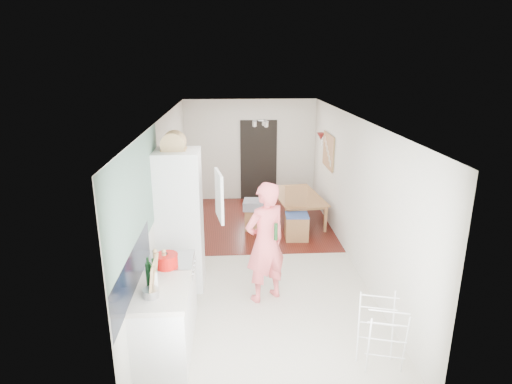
{
  "coord_description": "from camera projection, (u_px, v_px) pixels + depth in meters",
  "views": [
    {
      "loc": [
        -0.48,
        -6.87,
        3.4
      ],
      "look_at": [
        -0.06,
        0.2,
        1.2
      ],
      "focal_mm": 30.0,
      "sensor_mm": 36.0,
      "label": 1
    }
  ],
  "objects": [
    {
      "name": "pepper_mill_back",
      "position": [
        164.0,
        261.0,
        5.28
      ],
      "size": [
        0.06,
        0.06,
        0.2
      ],
      "primitive_type": "cylinder",
      "rotation": [
        0.0,
        0.0,
        0.19
      ],
      "color": "tan",
      "rests_on": "worktop"
    },
    {
      "name": "bottle_a",
      "position": [
        154.0,
        276.0,
        4.82
      ],
      "size": [
        0.07,
        0.07,
        0.29
      ],
      "primitive_type": "cylinder",
      "rotation": [
        0.0,
        0.0,
        -0.08
      ],
      "color": "#17421C",
      "rests_on": "worktop"
    },
    {
      "name": "tile_splashback",
      "position": [
        133.0,
        272.0,
        4.73
      ],
      "size": [
        0.02,
        1.9,
        0.5
      ],
      "primitive_type": "cube",
      "color": "black",
      "rests_on": "room_shell"
    },
    {
      "name": "range_cooker",
      "position": [
        172.0,
        293.0,
        5.67
      ],
      "size": [
        0.6,
        0.6,
        0.88
      ],
      "primitive_type": "cube",
      "color": "white",
      "rests_on": "room_shell"
    },
    {
      "name": "doorway_recess",
      "position": [
        259.0,
        160.0,
        10.62
      ],
      "size": [
        0.9,
        0.04,
        2.0
      ],
      "primitive_type": "cube",
      "color": "black",
      "rests_on": "room_shell"
    },
    {
      "name": "held_bottle",
      "position": [
        276.0,
        232.0,
        5.89
      ],
      "size": [
        0.05,
        0.05,
        0.24
      ],
      "primitive_type": "cylinder",
      "color": "#17421C",
      "rests_on": "person"
    },
    {
      "name": "fridge_interior",
      "position": [
        199.0,
        190.0,
        6.33
      ],
      "size": [
        0.02,
        0.52,
        0.66
      ],
      "primitive_type": "cube",
      "color": "white",
      "rests_on": "room_shell"
    },
    {
      "name": "steel_pan",
      "position": [
        151.0,
        293.0,
        4.65
      ],
      "size": [
        0.2,
        0.2,
        0.09
      ],
      "primitive_type": "cylinder",
      "rotation": [
        0.0,
        0.0,
        -0.11
      ],
      "color": "#B1B1B4",
      "rests_on": "worktop"
    },
    {
      "name": "fridge_housing",
      "position": [
        180.0,
        220.0,
        6.45
      ],
      "size": [
        0.66,
        0.66,
        2.15
      ],
      "primitive_type": "cube",
      "color": "white",
      "rests_on": "room_shell"
    },
    {
      "name": "red_casserole",
      "position": [
        167.0,
        261.0,
        5.31
      ],
      "size": [
        0.33,
        0.33,
        0.17
      ],
      "primitive_type": "cylinder",
      "rotation": [
        0.0,
        0.0,
        -0.15
      ],
      "color": "red",
      "rests_on": "cooker_top"
    },
    {
      "name": "wood_floor_overlay",
      "position": [
        254.0,
        222.0,
        9.35
      ],
      "size": [
        3.2,
        3.3,
        0.01
      ],
      "primitive_type": "cube",
      "color": "#561711",
      "rests_on": "room_shell"
    },
    {
      "name": "dining_table",
      "position": [
        299.0,
        210.0,
        9.36
      ],
      "size": [
        0.96,
        1.51,
        0.5
      ],
      "primitive_type": "imported",
      "rotation": [
        0.0,
        0.0,
        1.69
      ],
      "color": "olive",
      "rests_on": "floor"
    },
    {
      "name": "pepper_mill_front",
      "position": [
        156.0,
        261.0,
        5.28
      ],
      "size": [
        0.06,
        0.06,
        0.2
      ],
      "primitive_type": "cylinder",
      "rotation": [
        0.0,
        0.0,
        0.09
      ],
      "color": "tan",
      "rests_on": "worktop"
    },
    {
      "name": "floor",
      "position": [
        260.0,
        260.0,
        7.59
      ],
      "size": [
        3.2,
        7.0,
        0.01
      ],
      "primitive_type": "cube",
      "color": "#BEB7A4",
      "rests_on": "ground"
    },
    {
      "name": "stool",
      "position": [
        255.0,
        219.0,
        8.87
      ],
      "size": [
        0.42,
        0.42,
        0.47
      ],
      "primitive_type": null,
      "rotation": [
        0.0,
        0.0,
        -0.21
      ],
      "color": "olive",
      "rests_on": "floor"
    },
    {
      "name": "pinboard",
      "position": [
        329.0,
        151.0,
        9.03
      ],
      "size": [
        0.03,
        0.9,
        0.7
      ],
      "primitive_type": "cube",
      "color": "tan",
      "rests_on": "room_shell"
    },
    {
      "name": "room_shell",
      "position": [
        260.0,
        192.0,
        7.22
      ],
      "size": [
        3.2,
        7.0,
        2.5
      ],
      "primitive_type": null,
      "color": "silver",
      "rests_on": "ground"
    },
    {
      "name": "bottle_b",
      "position": [
        149.0,
        275.0,
        4.85
      ],
      "size": [
        0.08,
        0.08,
        0.29
      ],
      "primitive_type": "cylinder",
      "rotation": [
        0.0,
        0.0,
        -0.24
      ],
      "color": "#17421C",
      "rests_on": "worktop"
    },
    {
      "name": "pinboard_frame",
      "position": [
        328.0,
        151.0,
        9.03
      ],
      "size": [
        0.0,
        0.94,
        0.74
      ],
      "primitive_type": "cube",
      "color": "olive",
      "rests_on": "room_shell"
    },
    {
      "name": "person",
      "position": [
        265.0,
        232.0,
        6.05
      ],
      "size": [
        0.92,
        0.82,
        2.12
      ],
      "primitive_type": "imported",
      "rotation": [
        0.0,
        0.0,
        3.65
      ],
      "color": "#F56166",
      "rests_on": "floor"
    },
    {
      "name": "wall_sconce",
      "position": [
        321.0,
        136.0,
        9.59
      ],
      "size": [
        0.18,
        0.18,
        0.16
      ],
      "primitive_type": "cone",
      "color": "maroon",
      "rests_on": "room_shell"
    },
    {
      "name": "worktop",
      "position": [
        161.0,
        292.0,
        4.82
      ],
      "size": [
        0.62,
        0.92,
        0.06
      ],
      "primitive_type": "cube",
      "color": "beige",
      "rests_on": "room_shell"
    },
    {
      "name": "fridge_door",
      "position": [
        219.0,
        196.0,
        6.06
      ],
      "size": [
        0.14,
        0.56,
        0.7
      ],
      "primitive_type": "cube",
      "rotation": [
        0.0,
        0.0,
        -1.4
      ],
      "color": "white",
      "rests_on": "room_shell"
    },
    {
      "name": "sage_wall_panel",
      "position": [
        138.0,
        197.0,
        5.04
      ],
      "size": [
        0.02,
        3.0,
        1.3
      ],
      "primitive_type": "cube",
      "color": "slate",
      "rests_on": "room_shell"
    },
    {
      "name": "chopping_boards",
      "position": [
        154.0,
        276.0,
        4.71
      ],
      "size": [
        0.05,
        0.29,
        0.4
      ],
      "primitive_type": null,
      "rotation": [
        0.0,
        0.0,
        -0.02
      ],
      "color": "tan",
      "rests_on": "worktop"
    },
    {
      "name": "dining_chair",
      "position": [
        297.0,
        214.0,
        8.31
      ],
      "size": [
        0.46,
        0.46,
        1.04
      ],
      "primitive_type": null,
      "rotation": [
        0.0,
        0.0,
        -0.05
      ],
      "color": "olive",
      "rests_on": "floor"
    },
    {
      "name": "bottle_c",
      "position": [
        154.0,
        280.0,
        4.8
      ],
      "size": [
        0.09,
        0.09,
        0.2
      ],
      "primitive_type": "cylinder",
      "rotation": [
        0.0,
        0.0,
        -0.04
      ],
      "color": "silver",
      "rests_on": "worktop"
    },
    {
      "name": "drying_rack",
      "position": [
        381.0,
        335.0,
        4.83
      ],
      "size": [
        0.52,
        0.49,
        0.84
      ],
      "primitive_type": null,
      "rotation": [
        0.0,
        0.0,
        -0.27
      ],
      "color": "white",
      "rests_on": "floor"
    },
    {
      "name": "bread_bin",
      "position": [
        174.0,
        143.0,
        6.15
      ],
      "size": [
        0.42,
        0.4,
        0.19
      ],
      "primitive_type": null,
      "rotation": [
        0.0,
        0.0,
        -0.19
      ],
      "color": "tan",
      "rests_on": "fridge_housing"
    },
    {
      "name": "cooker_top",
      "position": [
        170.0,
        261.0,
        5.53
      ],
      "size": [
        0.6,
        0.6,
        0.04
      ],
      "primitive_type": "cube",
      "color": "#B1B1B4",
      "rests_on": "room_shell"
    },
    {
      "name": "base_cabinet",
      "position": [
        164.0,
        327.0,
        4.95
      ],
      "size": [
        0.6,
        0.9,
        0.86
      ],
      "primitive_type": "cube",
      "color": "white",
      "rests_on": "room_shell"
    },
    {
      "name": "grey_drape",
      "position": [
        254.0,
        205.0,
        8.73
      ],
      "size": [
        0.46,
        0.46,
        0.19
      ],
      "primitive_type": "cube",
      "rotation": [
        0.0,
        0.0,
        -0.12
      ],
      "color": "gray",
      "rests_on": "stool"
    }
  ]
}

